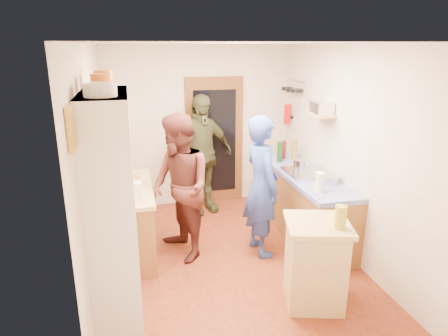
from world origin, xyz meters
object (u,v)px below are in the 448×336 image
object	(u,v)px
person_left	(180,187)
person_back	(201,155)
person_hob	(265,187)
hutch_body	(113,212)
right_counter_base	(302,204)
island_base	(315,265)

from	to	relation	value
person_left	person_back	size ratio (longest dim) A/B	0.97
person_back	person_left	bearing A→B (deg)	-128.74
person_hob	person_left	xyz separation A→B (m)	(-1.03, 0.20, 0.02)
person_left	person_hob	bearing A→B (deg)	62.58
hutch_body	person_hob	world-z (taller)	hutch_body
person_hob	person_left	distance (m)	1.05
person_hob	person_back	world-z (taller)	person_back
person_hob	right_counter_base	bearing A→B (deg)	-66.14
hutch_body	person_hob	size ratio (longest dim) A/B	1.23
island_base	person_left	world-z (taller)	person_left
hutch_body	person_back	bearing A→B (deg)	62.17
person_left	right_counter_base	bearing A→B (deg)	80.95
hutch_body	person_hob	bearing A→B (deg)	26.08
hutch_body	island_base	world-z (taller)	hutch_body
island_base	person_hob	bearing A→B (deg)	98.07
person_back	hutch_body	bearing A→B (deg)	-135.66
island_base	person_hob	size ratio (longest dim) A/B	0.48
person_hob	person_left	bearing A→B (deg)	72.25
island_base	person_left	xyz separation A→B (m)	(-1.19, 1.33, 0.48)
person_left	person_back	world-z (taller)	person_back
person_hob	person_left	size ratio (longest dim) A/B	0.98
person_left	person_back	xyz separation A→B (m)	(0.50, 1.31, 0.03)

